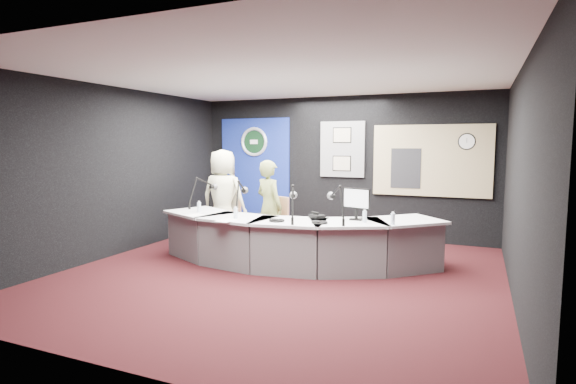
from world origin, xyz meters
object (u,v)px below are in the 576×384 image
at_px(armchair_left, 223,215).
at_px(person_man, 223,197).
at_px(person_woman, 269,207).
at_px(broadcast_desk, 291,241).
at_px(armchair_right, 269,226).

distance_m(armchair_left, person_man, 0.34).
bearing_deg(armchair_left, person_man, 0.00).
xyz_separation_m(armchair_left, person_man, (0.00, 0.00, 0.34)).
bearing_deg(person_woman, armchair_left, 9.46).
height_order(broadcast_desk, person_man, person_man).
xyz_separation_m(armchair_right, person_woman, (0.00, 0.00, 0.33)).
xyz_separation_m(person_man, person_woman, (1.10, -0.32, -0.08)).
bearing_deg(armchair_left, armchair_right, -13.54).
xyz_separation_m(broadcast_desk, person_woman, (-0.62, 0.55, 0.42)).
xyz_separation_m(broadcast_desk, person_man, (-1.72, 0.87, 0.50)).
relative_size(broadcast_desk, person_woman, 2.83).
distance_m(broadcast_desk, armchair_right, 0.83).
bearing_deg(armchair_right, person_man, -175.01).
bearing_deg(person_woman, person_man, 9.46).
height_order(person_man, person_woman, person_man).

